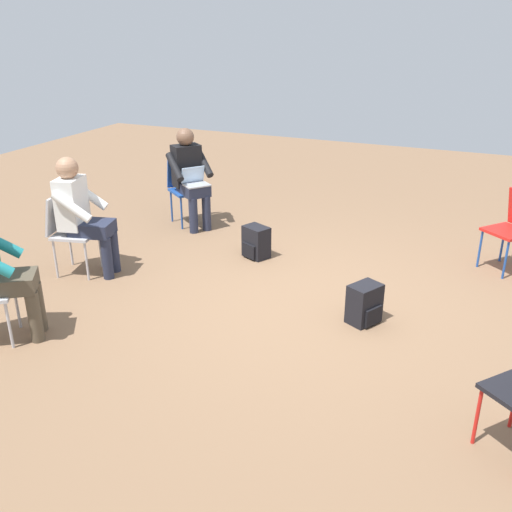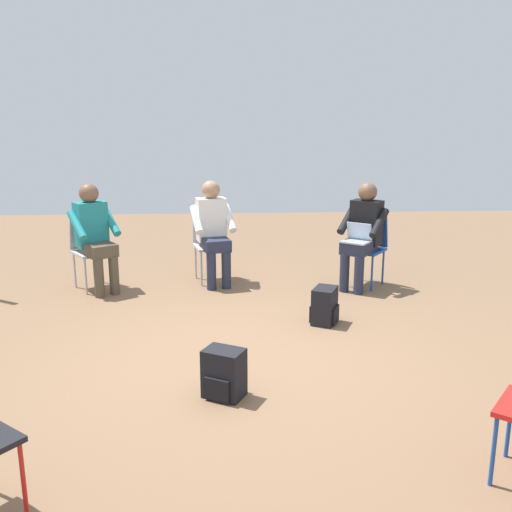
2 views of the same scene
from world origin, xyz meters
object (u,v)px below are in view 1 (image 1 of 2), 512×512
person_with_laptop (190,173)px  person_in_white (81,211)px  backpack_by_empty_chair (364,306)px  chair_southeast (185,185)px  chair_east (68,228)px  backpack_near_laptop_user (256,244)px

person_with_laptop → person_in_white: size_ratio=1.00×
person_with_laptop → person_in_white: bearing=28.0°
person_in_white → backpack_by_empty_chair: 2.97m
chair_southeast → backpack_by_empty_chair: size_ratio=2.36×
chair_east → person_in_white: (-0.16, -0.04, 0.20)m
chair_southeast → person_in_white: bearing=32.7°
backpack_by_empty_chair → person_in_white: bearing=2.4°
chair_southeast → backpack_near_laptop_user: bearing=97.7°
person_in_white → backpack_near_laptop_user: size_ratio=3.44×
backpack_near_laptop_user → person_with_laptop: bearing=-28.3°
chair_east → chair_southeast: size_ratio=1.00×
chair_east → chair_southeast: bearing=156.8°
chair_east → backpack_by_empty_chair: chair_east is taller
chair_southeast → person_in_white: (0.14, 1.85, 0.20)m
person_with_laptop → backpack_near_laptop_user: 1.45m
chair_east → person_with_laptop: person_with_laptop is taller
chair_southeast → person_with_laptop: 0.26m
chair_east → person_in_white: bearing=90.0°
person_with_laptop → backpack_near_laptop_user: (-1.18, 0.64, -0.53)m
person_with_laptop → chair_east: bearing=23.3°
chair_east → backpack_by_empty_chair: 3.10m
person_with_laptop → person_in_white: 1.76m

